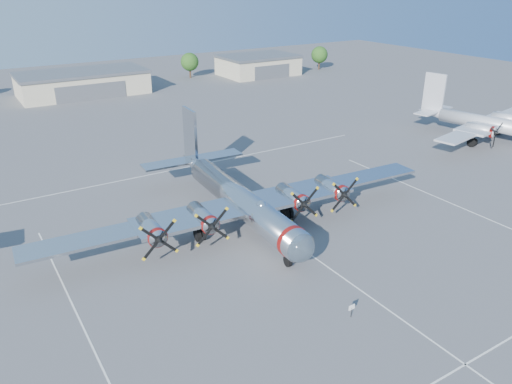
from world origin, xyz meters
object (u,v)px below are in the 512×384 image
hangar_center (83,83)px  tree_far_east (319,55)px  info_placard (352,309)px  tree_east (190,62)px  twin_engine_east (477,139)px  main_bomber_b29 (237,222)px  hangar_east (258,65)px

hangar_center → tree_far_east: size_ratio=4.31×
info_placard → tree_far_east: bearing=51.6°
tree_east → tree_far_east: 38.83m
tree_far_east → twin_engine_east: (-20.33, -68.50, -4.22)m
main_bomber_b29 → twin_engine_east: 50.51m
hangar_center → hangar_east: (48.00, 0.00, 0.00)m
tree_far_east → info_placard: size_ratio=5.70×
main_bomber_b29 → info_placard: size_ratio=38.95×
tree_east → hangar_center: bearing=-168.6°
hangar_center → info_placard: 95.65m
hangar_center → tree_east: 30.64m
info_placard → twin_engine_east: bearing=25.2°
hangar_center → main_bomber_b29: bearing=-91.9°
twin_engine_east → info_placard: (-50.91, -25.11, 0.82)m
hangar_east → main_bomber_b29: size_ratio=0.45×
hangar_center → info_placard: bearing=-91.9°
hangar_east → main_bomber_b29: hangar_east is taller
tree_east → info_placard: 106.97m
hangar_east → twin_engine_east: 70.52m
main_bomber_b29 → tree_east: bearing=71.6°
tree_east → info_placard: (-33.25, -101.62, -3.40)m
hangar_center → twin_engine_east: 85.12m
twin_engine_east → main_bomber_b29: bearing=174.8°
hangar_center → twin_engine_east: (47.67, -70.47, -2.71)m
main_bomber_b29 → tree_far_east: bearing=49.6°
hangar_center → tree_east: tree_east is taller
tree_far_east → info_placard: bearing=-127.3°
hangar_east → tree_east: (-18.00, 6.04, 1.51)m
tree_east → main_bomber_b29: 88.30m
hangar_east → twin_engine_east: size_ratio=0.66×
tree_east → info_placard: bearing=-108.1°
hangar_center → main_bomber_b29: (-2.54, -75.94, -2.71)m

